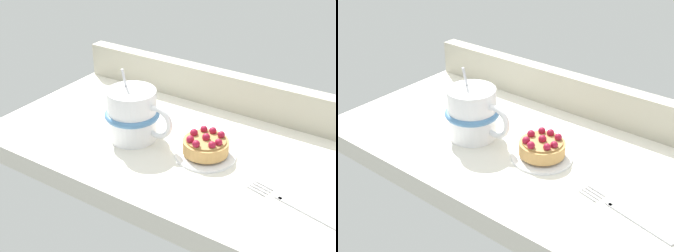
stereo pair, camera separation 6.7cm
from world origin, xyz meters
TOP-DOWN VIEW (x-y plane):
  - ground_plane at (0.00, 0.00)cm, footprint 76.89×39.88cm
  - window_rail_back at (0.00, 18.25)cm, footprint 75.35×3.37cm
  - dessert_plate at (4.82, -1.62)cm, footprint 11.13×11.13cm
  - raspberry_tart at (4.81, -1.62)cm, footprint 8.34×8.34cm
  - coffee_mug at (-9.95, -3.43)cm, footprint 14.26×10.56cm
  - dessert_fork at (23.24, -6.77)cm, footprint 16.51×5.17cm

SIDE VIEW (x-z plane):
  - ground_plane at x=0.00cm, z-range -4.19..0.00cm
  - dessert_fork at x=23.24cm, z-range 0.00..0.60cm
  - dessert_plate at x=4.82cm, z-range -0.03..0.96cm
  - raspberry_tart at x=4.81cm, z-range 0.59..4.34cm
  - window_rail_back at x=0.00cm, z-range 0.00..7.97cm
  - coffee_mug at x=-9.95cm, z-range -1.86..11.91cm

